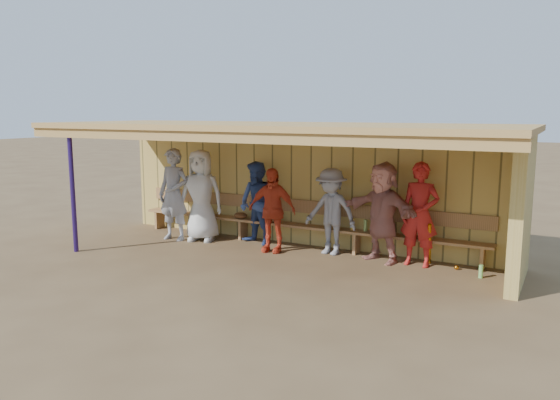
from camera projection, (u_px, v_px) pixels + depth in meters
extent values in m
plane|color=brown|center=(271.00, 258.00, 10.22)|extent=(90.00, 90.00, 0.00)
imported|color=#919399|center=(174.00, 194.00, 11.53)|extent=(0.72, 0.49, 1.95)
imported|color=silver|center=(201.00, 195.00, 11.47)|extent=(1.08, 0.86, 1.93)
imported|color=#314989|center=(257.00, 203.00, 11.15)|extent=(0.98, 0.85, 1.71)
imported|color=red|center=(272.00, 210.00, 10.57)|extent=(1.00, 0.51, 1.64)
imported|color=gray|center=(331.00, 211.00, 10.39)|extent=(1.13, 0.72, 1.66)
imported|color=tan|center=(382.00, 212.00, 9.86)|extent=(1.78, 1.15, 1.83)
imported|color=#B0201C|center=(420.00, 214.00, 9.58)|extent=(0.68, 0.46, 1.85)
cube|color=tan|center=(303.00, 186.00, 11.20)|extent=(8.60, 0.20, 2.40)
cube|color=tan|center=(521.00, 210.00, 8.44)|extent=(0.20, 1.62, 2.40)
cube|color=#B58C4A|center=(271.00, 126.00, 9.82)|extent=(8.80, 3.20, 0.10)
cube|color=#B58C4A|center=(224.00, 137.00, 8.54)|extent=(8.80, 0.10, 0.18)
cube|color=#B58C4A|center=(116.00, 130.00, 11.63)|extent=(0.08, 3.00, 0.16)
cube|color=#B58C4A|center=(150.00, 131.00, 11.18)|extent=(0.08, 3.00, 0.16)
cube|color=#B58C4A|center=(187.00, 132.00, 10.74)|extent=(0.08, 3.00, 0.16)
cube|color=#B58C4A|center=(227.00, 133.00, 10.29)|extent=(0.08, 3.00, 0.16)
cube|color=#B58C4A|center=(271.00, 134.00, 9.85)|extent=(0.08, 3.00, 0.16)
cube|color=#B58C4A|center=(319.00, 135.00, 9.40)|extent=(0.08, 3.00, 0.16)
cube|color=#B58C4A|center=(371.00, 136.00, 8.95)|extent=(0.08, 3.00, 0.16)
cube|color=#B58C4A|center=(430.00, 138.00, 8.51)|extent=(0.08, 3.00, 0.16)
cube|color=#B58C4A|center=(494.00, 139.00, 8.06)|extent=(0.08, 3.00, 0.16)
cylinder|color=navy|center=(73.00, 191.00, 10.50)|extent=(0.09, 0.09, 2.40)
cube|color=#A37645|center=(297.00, 225.00, 11.07)|extent=(7.60, 0.32, 0.05)
cube|color=#A37645|center=(300.00, 206.00, 11.15)|extent=(7.60, 0.04, 0.26)
cube|color=#A37645|center=(160.00, 220.00, 12.80)|extent=(0.06, 0.29, 0.40)
cube|color=#A37645|center=(243.00, 230.00, 11.71)|extent=(0.06, 0.29, 0.40)
cube|color=#A37645|center=(356.00, 243.00, 10.50)|extent=(0.06, 0.29, 0.40)
cube|color=#A37645|center=(483.00, 259.00, 9.42)|extent=(0.06, 0.29, 0.40)
cylinder|color=orange|center=(429.00, 244.00, 9.62)|extent=(0.13, 0.41, 0.80)
sphere|color=#C87617|center=(456.00, 267.00, 9.45)|extent=(0.08, 0.08, 0.08)
ellipsoid|color=#593319|center=(204.00, 212.00, 12.07)|extent=(0.30, 0.24, 0.14)
ellipsoid|color=#593319|center=(241.00, 216.00, 11.63)|extent=(0.30, 0.24, 0.14)
ellipsoid|color=#593319|center=(272.00, 219.00, 11.27)|extent=(0.30, 0.24, 0.14)
cylinder|color=#98C562|center=(366.00, 225.00, 10.41)|extent=(0.07, 0.07, 0.22)
cylinder|color=gold|center=(353.00, 224.00, 10.53)|extent=(0.07, 0.07, 0.22)
cylinder|color=#75BD5E|center=(481.00, 271.00, 8.97)|extent=(0.07, 0.07, 0.22)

